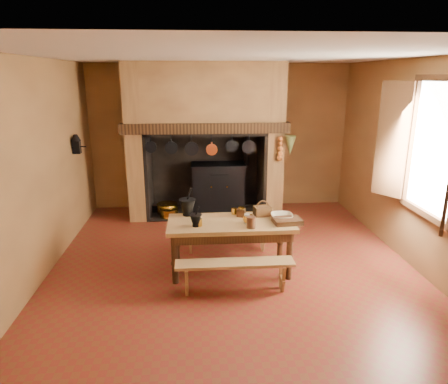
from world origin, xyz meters
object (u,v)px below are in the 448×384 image
work_table (231,229)px  mixing_bowl (282,217)px  iron_range (219,186)px  bench_front (235,269)px  coffee_grinder (241,212)px  wicker_basket (262,210)px

work_table → mixing_bowl: size_ratio=5.68×
iron_range → bench_front: size_ratio=1.11×
work_table → coffee_grinder: bearing=49.8°
iron_range → work_table: (-0.00, -2.59, 0.12)m
bench_front → wicker_basket: (0.46, 0.77, 0.48)m
iron_range → coffee_grinder: 2.43m
iron_range → bench_front: (-0.00, -3.15, -0.18)m
bench_front → mixing_bowl: size_ratio=4.94×
bench_front → wicker_basket: bearing=59.3°
coffee_grinder → iron_range: bearing=111.3°
coffee_grinder → wicker_basket: 0.30m
work_table → iron_range: bearing=90.0°
bench_front → coffee_grinder: bearing=77.9°
work_table → coffee_grinder: 0.30m
iron_range → wicker_basket: bearing=-79.2°
mixing_bowl → iron_range: bearing=105.1°
mixing_bowl → coffee_grinder: bearing=163.9°
iron_range → work_table: iron_range is taller
bench_front → coffee_grinder: coffee_grinder is taller
iron_range → coffee_grinder: bearing=-86.2°
coffee_grinder → mixing_bowl: 0.55m
mixing_bowl → wicker_basket: (-0.23, 0.17, 0.03)m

